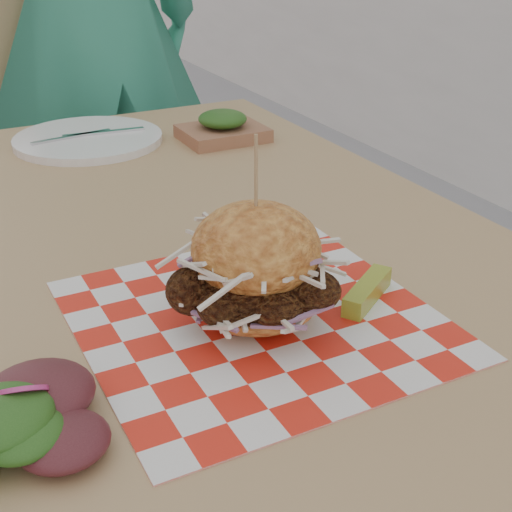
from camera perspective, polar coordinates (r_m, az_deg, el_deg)
The scene contains 9 objects.
diner at distance 1.92m, azimuth -13.22°, elevation 18.10°, with size 0.65×0.43×1.78m, color #329271.
patio_table at distance 1.00m, azimuth -6.21°, elevation -1.94°, with size 0.80×1.20×0.75m.
patio_chair at distance 1.93m, azimuth -16.93°, elevation 7.36°, with size 0.42×0.43×0.95m.
paper_liner at distance 0.76m, azimuth 0.00°, elevation -5.02°, with size 0.36×0.36×0.00m, color red.
sandwich at distance 0.73m, azimuth 0.00°, elevation -1.23°, with size 0.18×0.18×0.20m.
pickle_spear at distance 0.79m, azimuth 8.89°, elevation -2.82°, with size 0.10×0.02×0.02m, color #A0A630.
side_salad at distance 0.62m, azimuth -19.02°, elevation -13.07°, with size 0.14×0.13×0.05m.
place_setting at distance 1.36m, azimuth -13.27°, elevation 9.08°, with size 0.27×0.27×0.02m.
kraft_tray at distance 1.34m, azimuth -2.68°, elevation 10.19°, with size 0.15×0.12×0.06m.
Camera 1 is at (-0.19, -0.54, 1.15)m, focal length 50.00 mm.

